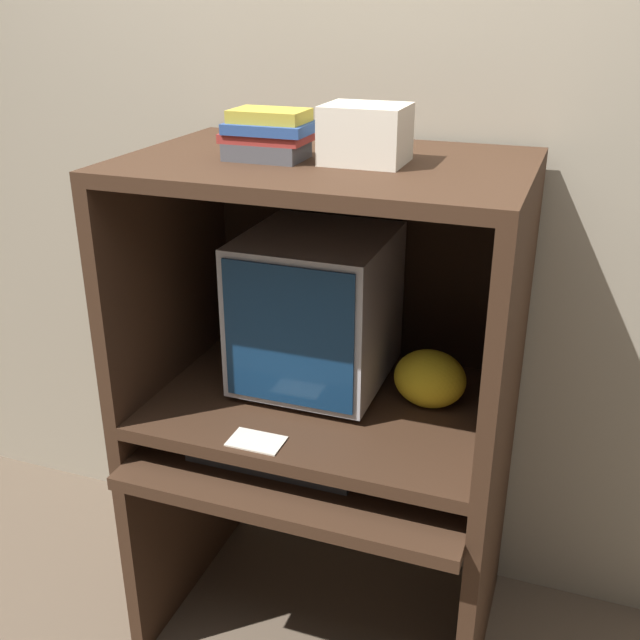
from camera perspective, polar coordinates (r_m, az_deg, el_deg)
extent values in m
cube|color=gray|center=(2.25, 3.95, 10.32)|extent=(6.00, 0.06, 2.60)
cube|color=#382316|center=(2.50, -10.12, -13.05)|extent=(0.04, 0.67, 0.68)
cube|color=#382316|center=(2.26, 12.38, -17.86)|extent=(0.04, 0.67, 0.68)
cube|color=#382316|center=(2.01, -1.25, -11.42)|extent=(0.91, 0.45, 0.04)
cube|color=#382316|center=(2.29, -10.81, -5.06)|extent=(0.04, 0.67, 0.11)
cube|color=#382316|center=(2.02, 13.34, -9.38)|extent=(0.04, 0.67, 0.11)
cube|color=#382316|center=(2.09, 0.45, -6.35)|extent=(0.91, 0.67, 0.04)
cube|color=#382316|center=(2.14, -11.58, 4.08)|extent=(0.04, 0.67, 0.66)
cube|color=#382316|center=(1.85, 14.43, 0.74)|extent=(0.04, 0.67, 0.66)
cube|color=#382316|center=(1.85, 0.52, 11.63)|extent=(0.91, 0.67, 0.04)
cube|color=black|center=(2.23, 3.30, 5.37)|extent=(0.91, 0.01, 0.66)
cylinder|color=#B2B2B7|center=(2.17, -0.21, -4.35)|extent=(0.22, 0.22, 0.02)
cube|color=#B2B2B7|center=(2.07, -0.22, 0.99)|extent=(0.39, 0.42, 0.42)
cube|color=navy|center=(1.89, -2.44, -1.30)|extent=(0.35, 0.01, 0.38)
cube|color=#2D2D30|center=(2.00, -3.55, -10.60)|extent=(0.45, 0.14, 0.02)
cube|color=#474749|center=(2.00, -3.56, -10.29)|extent=(0.41, 0.11, 0.01)
ellipsoid|color=#28282B|center=(1.92, 4.67, -12.23)|extent=(0.07, 0.05, 0.03)
ellipsoid|color=gold|center=(2.03, 8.37, -4.45)|extent=(0.19, 0.15, 0.16)
cube|color=#4C4C51|center=(1.85, -4.08, 12.76)|extent=(0.18, 0.13, 0.04)
cube|color=maroon|center=(1.85, -4.04, 13.74)|extent=(0.20, 0.14, 0.02)
cube|color=navy|center=(1.84, -3.78, 14.43)|extent=(0.20, 0.15, 0.02)
cube|color=gold|center=(1.83, -3.86, 15.27)|extent=(0.18, 0.12, 0.03)
cube|color=beige|center=(1.89, -4.87, -9.19)|extent=(0.14, 0.09, 0.00)
cube|color=beige|center=(1.79, 3.50, 13.96)|extent=(0.19, 0.16, 0.13)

